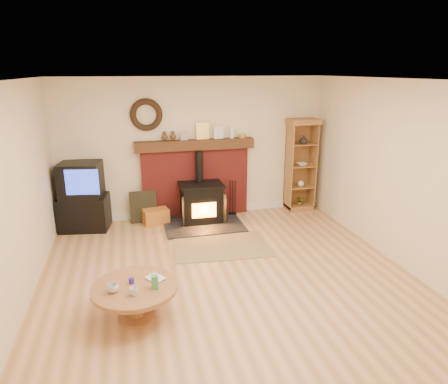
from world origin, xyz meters
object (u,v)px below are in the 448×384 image
object	(u,v)px
wood_stove	(202,204)
tv_unit	(83,198)
curio_cabinet	(300,165)
coffee_table	(135,292)

from	to	relation	value
wood_stove	tv_unit	size ratio (longest dim) A/B	1.16
tv_unit	curio_cabinet	size ratio (longest dim) A/B	0.66
tv_unit	curio_cabinet	world-z (taller)	curio_cabinet
tv_unit	curio_cabinet	distance (m)	4.12
tv_unit	coffee_table	xyz separation A→B (m)	(0.79, -2.95, -0.24)
coffee_table	curio_cabinet	bearing A→B (deg)	42.46
curio_cabinet	wood_stove	bearing A→B (deg)	-172.22
tv_unit	coffee_table	size ratio (longest dim) A/B	1.25
wood_stove	tv_unit	distance (m)	2.09
curio_cabinet	coffee_table	distance (m)	4.54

